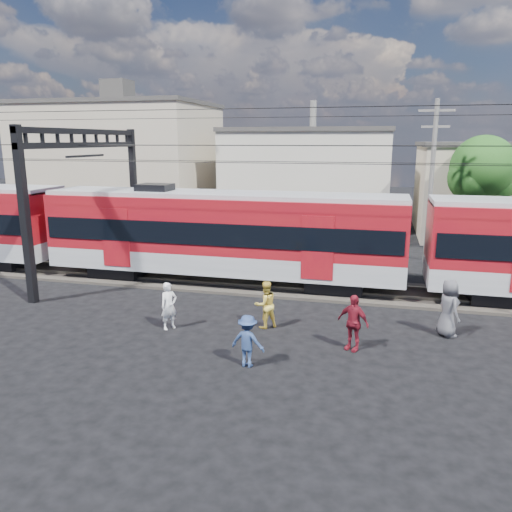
% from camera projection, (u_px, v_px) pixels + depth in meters
% --- Properties ---
extents(ground, '(120.00, 120.00, 0.00)m').
position_uv_depth(ground, '(249.00, 365.00, 14.59)').
color(ground, black).
rests_on(ground, ground).
extents(track_bed, '(70.00, 3.40, 0.12)m').
position_uv_depth(track_bed, '(295.00, 287.00, 22.13)').
color(track_bed, '#2D2823').
rests_on(track_bed, ground).
extents(rail_near, '(70.00, 0.12, 0.12)m').
position_uv_depth(rail_near, '(293.00, 289.00, 21.40)').
color(rail_near, '#59544C').
rests_on(rail_near, track_bed).
extents(rail_far, '(70.00, 0.12, 0.12)m').
position_uv_depth(rail_far, '(298.00, 280.00, 22.81)').
color(rail_far, '#59544C').
rests_on(rail_far, track_bed).
extents(commuter_train, '(50.30, 3.08, 4.17)m').
position_uv_depth(commuter_train, '(227.00, 232.00, 22.35)').
color(commuter_train, black).
rests_on(commuter_train, ground).
extents(catenary, '(70.00, 9.30, 7.52)m').
position_uv_depth(catenary, '(113.00, 169.00, 23.03)').
color(catenary, black).
rests_on(catenary, ground).
extents(building_west, '(14.28, 10.20, 9.30)m').
position_uv_depth(building_west, '(122.00, 162.00, 40.23)').
color(building_west, tan).
rests_on(building_west, ground).
extents(building_midwest, '(12.24, 12.24, 7.30)m').
position_uv_depth(building_midwest, '(312.00, 176.00, 39.74)').
color(building_midwest, beige).
rests_on(building_midwest, ground).
extents(utility_pole_mid, '(1.80, 0.24, 8.50)m').
position_uv_depth(utility_pole_mid, '(432.00, 177.00, 26.31)').
color(utility_pole_mid, slate).
rests_on(utility_pole_mid, ground).
extents(tree_near, '(3.82, 3.64, 6.72)m').
position_uv_depth(tree_near, '(486.00, 172.00, 28.44)').
color(tree_near, '#382619').
rests_on(tree_near, ground).
extents(pedestrian_a, '(0.69, 0.72, 1.66)m').
position_uv_depth(pedestrian_a, '(169.00, 306.00, 17.25)').
color(pedestrian_a, white).
rests_on(pedestrian_a, ground).
extents(pedestrian_b, '(1.04, 1.01, 1.68)m').
position_uv_depth(pedestrian_b, '(265.00, 305.00, 17.35)').
color(pedestrian_b, gold).
rests_on(pedestrian_b, ground).
extents(pedestrian_c, '(1.08, 0.72, 1.55)m').
position_uv_depth(pedestrian_c, '(248.00, 341.00, 14.37)').
color(pedestrian_c, navy).
rests_on(pedestrian_c, ground).
extents(pedestrian_d, '(1.14, 0.86, 1.80)m').
position_uv_depth(pedestrian_d, '(353.00, 322.00, 15.48)').
color(pedestrian_d, maroon).
rests_on(pedestrian_d, ground).
extents(pedestrian_e, '(0.98, 1.13, 1.95)m').
position_uv_depth(pedestrian_e, '(449.00, 308.00, 16.57)').
color(pedestrian_e, '#4E4E53').
rests_on(pedestrian_e, ground).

